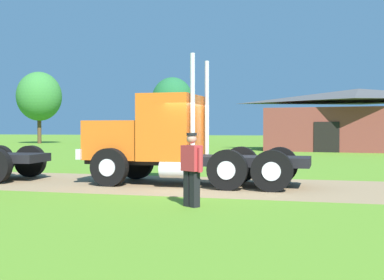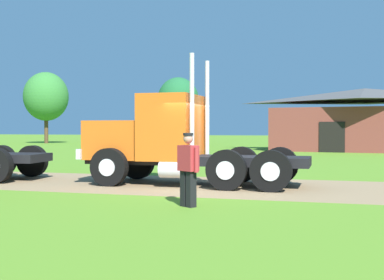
% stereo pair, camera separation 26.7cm
% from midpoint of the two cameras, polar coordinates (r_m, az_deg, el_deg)
% --- Properties ---
extents(ground_plane, '(200.00, 200.00, 0.00)m').
position_cam_midpoint_polar(ground_plane, '(15.16, 2.93, -5.29)').
color(ground_plane, '#588824').
extents(dirt_track, '(120.00, 5.16, 0.01)m').
position_cam_midpoint_polar(dirt_track, '(15.16, 2.93, -5.28)').
color(dirt_track, '#917652').
rests_on(dirt_track, ground_plane).
extents(truck_foreground_white, '(7.05, 2.64, 3.94)m').
position_cam_midpoint_polar(truck_foreground_white, '(15.64, -2.34, -0.21)').
color(truck_foreground_white, black).
rests_on(truck_foreground_white, ground_plane).
extents(visitor_walking_mid, '(0.57, 0.47, 1.65)m').
position_cam_midpoint_polar(visitor_walking_mid, '(11.10, 0.25, -3.06)').
color(visitor_walking_mid, '#B22D33').
rests_on(visitor_walking_mid, ground_plane).
extents(shed_building, '(14.67, 8.76, 4.77)m').
position_cam_midpoint_polar(shed_building, '(40.15, 19.35, 2.09)').
color(shed_building, brown).
rests_on(shed_building, ground_plane).
extents(tree_left, '(5.01, 5.01, 8.06)m').
position_cam_midpoint_polar(tree_left, '(58.67, -16.28, 4.80)').
color(tree_left, '#513823').
rests_on(tree_left, ground_plane).
extents(tree_mid, '(4.11, 4.11, 6.78)m').
position_cam_midpoint_polar(tree_mid, '(49.47, -1.44, 4.57)').
color(tree_mid, '#513823').
rests_on(tree_mid, ground_plane).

